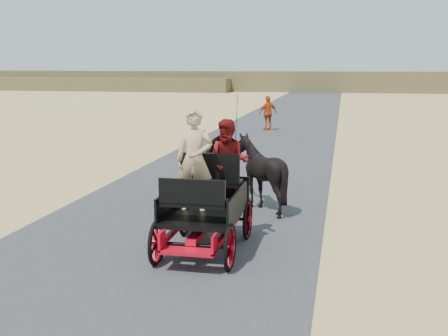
% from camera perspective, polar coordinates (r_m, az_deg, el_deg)
% --- Properties ---
extents(ground, '(140.00, 140.00, 0.00)m').
position_cam_1_polar(ground, '(8.60, -11.75, -12.11)').
color(ground, tan).
extents(road, '(6.00, 140.00, 0.01)m').
position_cam_1_polar(road, '(8.60, -11.75, -12.08)').
color(road, '#38383A').
rests_on(road, ground).
extents(ridge_far, '(140.00, 6.00, 2.40)m').
position_cam_1_polar(ridge_far, '(69.35, 9.41, 8.67)').
color(ridge_far, brown).
rests_on(ridge_far, ground).
extents(ridge_near, '(40.00, 4.00, 1.60)m').
position_cam_1_polar(ridge_near, '(73.29, -15.15, 8.23)').
color(ridge_near, brown).
rests_on(ridge_near, ground).
extents(carriage, '(1.30, 2.40, 0.72)m').
position_cam_1_polar(carriage, '(10.06, -1.91, -6.34)').
color(carriage, black).
rests_on(carriage, ground).
extents(horse_left, '(0.91, 2.01, 1.70)m').
position_cam_1_polar(horse_left, '(12.91, -1.09, -0.33)').
color(horse_left, black).
rests_on(horse_left, ground).
extents(horse_right, '(1.37, 1.54, 1.70)m').
position_cam_1_polar(horse_right, '(12.71, 3.74, -0.52)').
color(horse_right, black).
rests_on(horse_right, ground).
extents(driver_man, '(0.66, 0.43, 1.80)m').
position_cam_1_polar(driver_man, '(9.87, -3.01, 0.83)').
color(driver_man, tan).
rests_on(driver_man, carriage).
extents(passenger_woman, '(0.77, 0.60, 1.58)m').
position_cam_1_polar(passenger_woman, '(10.30, 0.47, 0.63)').
color(passenger_woman, '#660C0F').
rests_on(passenger_woman, carriage).
extents(pedestrian, '(1.06, 0.94, 1.73)m').
position_cam_1_polar(pedestrian, '(28.19, 4.50, 5.58)').
color(pedestrian, '#C04316').
rests_on(pedestrian, ground).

